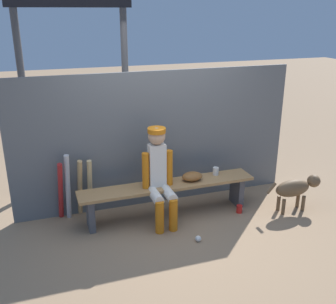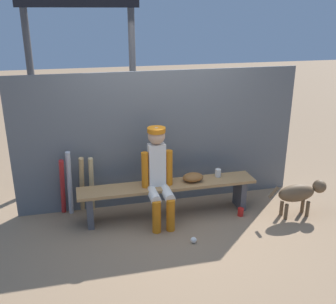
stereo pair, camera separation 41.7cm
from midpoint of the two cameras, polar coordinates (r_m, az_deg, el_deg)
The scene contains 14 objects.
ground_plane at distance 5.41m, azimuth -2.23°, elevation -9.21°, with size 30.00×30.00×0.00m, color #937556.
chainlink_fence at distance 5.44m, azimuth -3.77°, elevation 1.81°, with size 3.97×0.03×1.89m, color #595E63.
dugout_bench at distance 5.25m, azimuth -2.29°, elevation -5.75°, with size 2.38×0.36×0.47m.
player_seated at distance 4.99m, azimuth -3.64°, elevation -3.19°, with size 0.41×0.55×1.26m.
baseball_glove at distance 5.28m, azimuth 1.28°, elevation -3.60°, with size 0.28×0.20×0.12m, color brown.
bat_wood_natural at distance 5.39m, azimuth -13.49°, elevation -5.06°, with size 0.06×0.06×0.81m, color tan.
bat_wood_tan at distance 5.39m, azimuth -14.87°, elevation -5.07°, with size 0.06×0.06×0.84m, color tan.
bat_aluminum_silver at distance 5.32m, azimuth -16.57°, elevation -4.98°, with size 0.06×0.06×0.94m, color #B7B7BC.
bat_aluminum_red at distance 5.36m, azimuth -17.54°, elevation -5.50°, with size 0.06×0.06×0.85m, color #B22323.
baseball at distance 4.84m, azimuth 1.91°, elevation -12.54°, with size 0.07×0.07×0.07m, color white.
cup_on_ground at distance 5.50m, azimuth 8.19°, elevation -8.24°, with size 0.08×0.08×0.11m, color red.
cup_on_bench at distance 5.47m, azimuth 4.80°, elevation -2.83°, with size 0.08×0.08×0.11m, color silver.
scoreboard at distance 5.90m, azimuth -15.34°, elevation 17.98°, with size 1.98×0.27×3.63m.
dog at distance 5.62m, azimuth 16.13°, elevation -5.08°, with size 0.84×0.20×0.49m.
Camera 1 is at (-1.53, -4.48, 2.64)m, focal length 41.89 mm.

